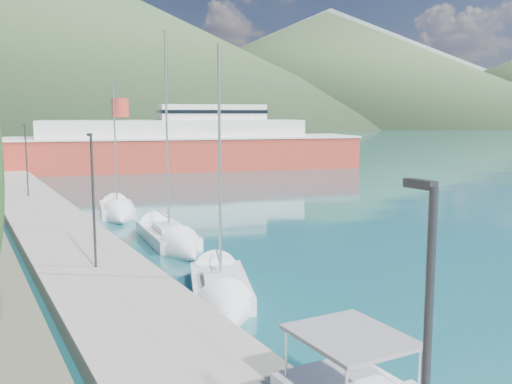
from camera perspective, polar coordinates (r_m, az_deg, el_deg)
ground at (r=134.06m, az=-21.91°, el=3.98°), size 1400.00×1400.00×0.00m
quay at (r=40.11m, az=-19.84°, el=-3.15°), size 5.00×88.00×0.80m
hills_far at (r=653.78m, az=-14.82°, el=13.71°), size 1480.00×900.00×180.00m
hills_near at (r=403.76m, az=-12.10°, el=13.57°), size 1010.00×520.00×115.00m
lamp_posts at (r=28.15m, az=-16.71°, el=0.08°), size 0.15×46.29×6.06m
sailboat_near at (r=23.03m, az=-3.24°, el=-10.96°), size 4.96×8.29×11.44m
sailboat_mid at (r=33.12m, az=-7.92°, el=-5.15°), size 3.31×9.53×13.45m
sailboat_far at (r=43.52m, az=-13.58°, el=-2.18°), size 3.84×7.92×11.16m
ferry at (r=80.36m, az=-8.04°, el=4.49°), size 52.98×21.90×10.29m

